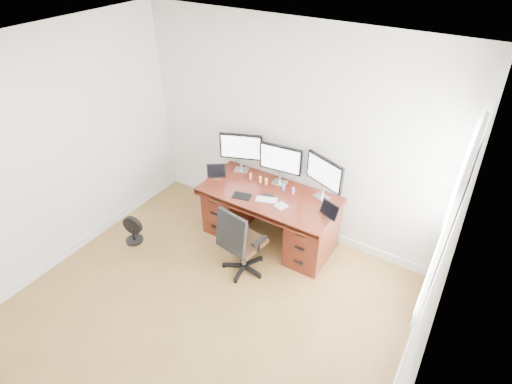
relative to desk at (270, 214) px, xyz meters
The scene contains 20 objects.
ground 1.87m from the desk, 90.00° to the right, with size 4.50×4.50×0.00m, color brown.
back_wall 1.04m from the desk, 90.00° to the left, with size 4.00×0.10×2.70m, color white.
right_wall 2.80m from the desk, 40.79° to the right, with size 0.10×4.50×2.70m.
desk is the anchor object (origin of this frame).
office_chair 0.68m from the desk, 89.36° to the right, with size 0.56×0.56×0.93m.
floor_fan 1.79m from the desk, 146.55° to the right, with size 0.27×0.22×0.38m.
monitor_left 0.93m from the desk, 157.68° to the left, with size 0.52×0.23×0.53m.
monitor_center 0.72m from the desk, 89.96° to the left, with size 0.55×0.16×0.53m.
monitor_right 0.93m from the desk, 22.32° to the left, with size 0.52×0.24×0.53m.
tablet_left 0.88m from the desk, behind, with size 0.23×0.20×0.19m.
tablet_right 0.91m from the desk, ahead, with size 0.25×0.15×0.19m.
keyboard 0.40m from the desk, 74.45° to the right, with size 0.25×0.11×0.01m, color white.
trackpad 0.47m from the desk, 35.50° to the right, with size 0.13×0.13×0.01m, color silver.
drawing_tablet 0.50m from the desk, 133.85° to the right, with size 0.22×0.14×0.01m, color black.
phone 0.36m from the desk, 81.49° to the right, with size 0.13×0.06×0.01m, color black.
figurine_pink 0.55m from the desk, 161.62° to the left, with size 0.04×0.04×0.10m.
figurine_yellow 0.47m from the desk, 150.91° to the left, with size 0.04×0.04×0.10m.
figurine_orange 0.44m from the desk, 136.81° to the left, with size 0.04×0.04×0.10m.
figurine_blue 0.44m from the desk, 44.26° to the left, with size 0.04×0.04×0.10m.
figurine_purple 0.49m from the desk, 25.20° to the left, with size 0.04×0.04×0.10m.
Camera 1 is at (1.95, -1.66, 3.56)m, focal length 28.00 mm.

